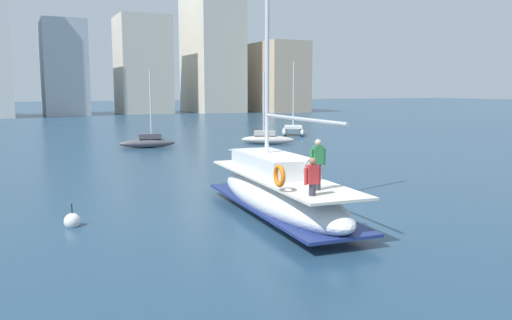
{
  "coord_description": "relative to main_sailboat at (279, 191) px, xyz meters",
  "views": [
    {
      "loc": [
        -9.67,
        -15.88,
        4.55
      ],
      "look_at": [
        -1.11,
        2.44,
        1.8
      ],
      "focal_mm": 36.46,
      "sensor_mm": 36.0,
      "label": 1
    }
  ],
  "objects": [
    {
      "name": "main_sailboat",
      "position": [
        0.0,
        0.0,
        0.0
      ],
      "size": [
        3.03,
        9.74,
        11.81
      ],
      "color": "white",
      "rests_on": "ground"
    },
    {
      "name": "moored_sloop_far",
      "position": [
        0.93,
        24.04,
        -0.42
      ],
      "size": [
        4.43,
        1.64,
        6.07
      ],
      "color": "#4C4C51",
      "rests_on": "ground"
    },
    {
      "name": "ground_plane",
      "position": [
        1.11,
        -0.52,
        -0.9
      ],
      "size": [
        400.0,
        400.0,
        0.0
      ],
      "primitive_type": "plane",
      "color": "navy"
    },
    {
      "name": "waterfront_buildings",
      "position": [
        6.58,
        83.01,
        9.18
      ],
      "size": [
        85.25,
        20.06,
        27.18
      ],
      "color": "silver",
      "rests_on": "ground"
    },
    {
      "name": "moored_sloop_near",
      "position": [
        10.64,
        22.48,
        -0.41
      ],
      "size": [
        4.36,
        3.29,
        5.93
      ],
      "color": "#B7B2A8",
      "rests_on": "ground"
    },
    {
      "name": "moored_catamaran",
      "position": [
        16.72,
        28.96,
        -0.34
      ],
      "size": [
        4.14,
        5.1,
        7.29
      ],
      "color": "silver",
      "rests_on": "ground"
    },
    {
      "name": "mooring_buoy",
      "position": [
        -6.96,
        1.58,
        -0.73
      ],
      "size": [
        0.56,
        0.56,
        0.88
      ],
      "color": "silver",
      "rests_on": "ground"
    }
  ]
}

